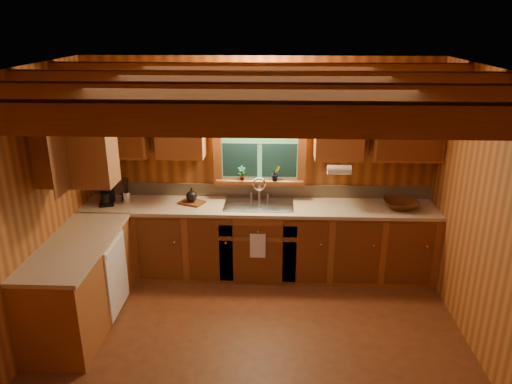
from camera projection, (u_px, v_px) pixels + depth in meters
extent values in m
plane|color=#5D3016|center=(253.00, 355.00, 4.59)|extent=(4.20, 4.20, 0.00)
plane|color=brown|center=(252.00, 74.00, 3.70)|extent=(4.20, 4.20, 0.00)
plane|color=brown|center=(260.00, 165.00, 5.93)|extent=(4.20, 0.00, 4.20)
plane|color=brown|center=(12.00, 225.00, 4.23)|extent=(0.00, 3.80, 3.80)
plane|color=brown|center=(502.00, 233.00, 4.06)|extent=(0.00, 3.80, 3.80)
cube|color=brown|center=(241.00, 119.00, 2.61)|extent=(4.20, 0.14, 0.18)
cube|color=brown|center=(249.00, 96.00, 3.37)|extent=(4.20, 0.14, 0.18)
cube|color=brown|center=(254.00, 82.00, 4.12)|extent=(4.20, 0.14, 0.18)
cube|color=brown|center=(258.00, 72.00, 4.87)|extent=(4.20, 0.14, 0.18)
cube|color=brown|center=(259.00, 241.00, 5.93)|extent=(4.20, 0.62, 0.86)
cube|color=brown|center=(80.00, 285.00, 4.96)|extent=(0.62, 1.60, 0.86)
cube|color=tan|center=(259.00, 207.00, 5.78)|extent=(4.20, 0.66, 0.04)
cube|color=tan|center=(76.00, 245.00, 4.81)|extent=(0.64, 1.60, 0.04)
cube|color=tan|center=(260.00, 190.00, 6.03)|extent=(4.20, 0.02, 0.16)
cube|color=white|center=(117.00, 275.00, 5.14)|extent=(0.02, 0.60, 0.80)
cube|color=brown|center=(114.00, 124.00, 5.65)|extent=(0.78, 0.34, 0.78)
cube|color=brown|center=(180.00, 124.00, 5.62)|extent=(0.55, 0.34, 0.78)
cube|color=brown|center=(339.00, 125.00, 5.55)|extent=(0.55, 0.34, 0.78)
cube|color=brown|center=(408.00, 126.00, 5.52)|extent=(0.78, 0.34, 0.78)
cube|color=brown|center=(56.00, 146.00, 4.68)|extent=(0.34, 1.10, 0.78)
cube|color=brown|center=(260.00, 109.00, 5.66)|extent=(1.12, 0.08, 0.10)
cube|color=brown|center=(260.00, 182.00, 5.96)|extent=(1.12, 0.08, 0.10)
cube|color=brown|center=(217.00, 146.00, 5.83)|extent=(0.10, 0.08, 0.80)
cube|color=brown|center=(302.00, 147.00, 5.79)|extent=(0.10, 0.08, 0.80)
cube|color=#38712F|center=(260.00, 146.00, 5.84)|extent=(0.92, 0.01, 0.80)
cube|color=#112D30|center=(240.00, 160.00, 5.89)|extent=(0.42, 0.02, 0.42)
cube|color=#112D30|center=(279.00, 160.00, 5.87)|extent=(0.42, 0.02, 0.42)
cylinder|color=black|center=(260.00, 145.00, 5.81)|extent=(0.92, 0.01, 0.01)
cube|color=brown|center=(259.00, 181.00, 5.92)|extent=(1.06, 0.14, 0.04)
cylinder|color=black|center=(260.00, 89.00, 5.58)|extent=(0.08, 0.03, 0.08)
cylinder|color=black|center=(251.00, 90.00, 5.53)|extent=(0.09, 0.17, 0.08)
cylinder|color=black|center=(268.00, 90.00, 5.52)|extent=(0.09, 0.17, 0.08)
sphere|color=#FFE0A5|center=(245.00, 97.00, 5.50)|extent=(0.13, 0.13, 0.13)
sphere|color=#FFE0A5|center=(274.00, 97.00, 5.48)|extent=(0.13, 0.13, 0.13)
cylinder|color=white|center=(339.00, 170.00, 5.52)|extent=(0.27, 0.11, 0.11)
cube|color=white|center=(258.00, 246.00, 5.60)|extent=(0.18, 0.01, 0.30)
cube|color=silver|center=(259.00, 204.00, 5.78)|extent=(0.82, 0.48, 0.02)
cube|color=#262628|center=(243.00, 209.00, 5.81)|extent=(0.34, 0.40, 0.14)
cube|color=#262628|center=(275.00, 210.00, 5.80)|extent=(0.34, 0.40, 0.14)
cylinder|color=silver|center=(259.00, 191.00, 5.92)|extent=(0.04, 0.04, 0.22)
torus|color=silver|center=(259.00, 184.00, 5.82)|extent=(0.16, 0.02, 0.16)
cube|color=black|center=(107.00, 203.00, 5.79)|extent=(0.17, 0.20, 0.03)
cube|color=black|center=(107.00, 190.00, 5.80)|extent=(0.17, 0.07, 0.28)
cube|color=black|center=(104.00, 183.00, 5.69)|extent=(0.17, 0.18, 0.04)
cylinder|color=black|center=(105.00, 198.00, 5.74)|extent=(0.10, 0.10, 0.12)
cylinder|color=silver|center=(126.00, 197.00, 5.83)|extent=(0.11, 0.11, 0.14)
cylinder|color=black|center=(124.00, 186.00, 5.77)|extent=(0.03, 0.04, 0.21)
cylinder|color=black|center=(125.00, 186.00, 5.78)|extent=(0.01, 0.01, 0.21)
cylinder|color=black|center=(127.00, 186.00, 5.79)|extent=(0.03, 0.04, 0.21)
cylinder|color=black|center=(128.00, 185.00, 5.79)|extent=(0.04, 0.05, 0.20)
cube|color=#623115|center=(192.00, 202.00, 5.82)|extent=(0.34, 0.29, 0.03)
sphere|color=black|center=(192.00, 196.00, 5.79)|extent=(0.13, 0.13, 0.13)
cylinder|color=black|center=(191.00, 190.00, 5.77)|extent=(0.02, 0.02, 0.04)
imported|color=#48230C|center=(400.00, 204.00, 5.67)|extent=(0.39, 0.39, 0.10)
imported|color=#623115|center=(242.00, 173.00, 5.86)|extent=(0.11, 0.09, 0.18)
imported|color=#623115|center=(276.00, 173.00, 5.84)|extent=(0.13, 0.12, 0.19)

